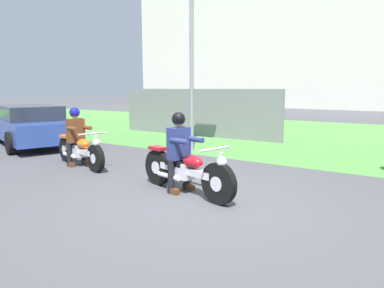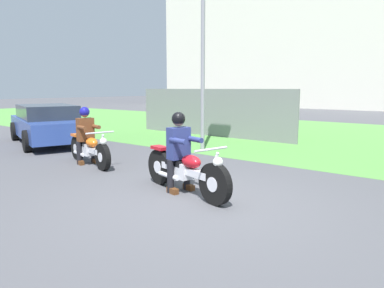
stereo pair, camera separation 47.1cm
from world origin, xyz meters
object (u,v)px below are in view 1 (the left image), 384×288
(rider_lead, at_px, (179,146))
(rider_follow, at_px, (76,132))
(motorcycle_follow, at_px, (80,151))
(motorcycle_lead, at_px, (186,171))
(car_parked, at_px, (30,125))
(streetlight_pole, at_px, (195,25))

(rider_lead, bearing_deg, rider_follow, -173.28)
(rider_lead, distance_m, motorcycle_follow, 3.20)
(motorcycle_lead, height_order, motorcycle_follow, motorcycle_lead)
(motorcycle_lead, relative_size, rider_follow, 1.60)
(motorcycle_lead, distance_m, car_parked, 7.38)
(rider_follow, bearing_deg, motorcycle_follow, -0.87)
(motorcycle_follow, xyz_separation_m, rider_follow, (-0.16, 0.04, 0.43))
(streetlight_pole, bearing_deg, rider_lead, -60.05)
(motorcycle_follow, height_order, rider_follow, rider_follow)
(car_parked, bearing_deg, streetlight_pole, 42.20)
(rider_lead, bearing_deg, motorcycle_lead, -0.78)
(streetlight_pole, xyz_separation_m, car_parked, (-4.93, -2.15, -2.92))
(motorcycle_follow, height_order, car_parked, car_parked)
(motorcycle_lead, bearing_deg, car_parked, -178.71)
(rider_lead, xyz_separation_m, motorcycle_follow, (-3.15, 0.35, -0.45))
(motorcycle_lead, height_order, rider_lead, rider_lead)
(rider_follow, bearing_deg, motorcycle_lead, 6.36)
(motorcycle_follow, height_order, streetlight_pole, streetlight_pole)
(motorcycle_lead, bearing_deg, rider_lead, 179.22)
(rider_follow, distance_m, car_parked, 3.90)
(motorcycle_lead, xyz_separation_m, rider_lead, (-0.16, 0.04, 0.42))
(car_parked, bearing_deg, rider_lead, 6.45)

